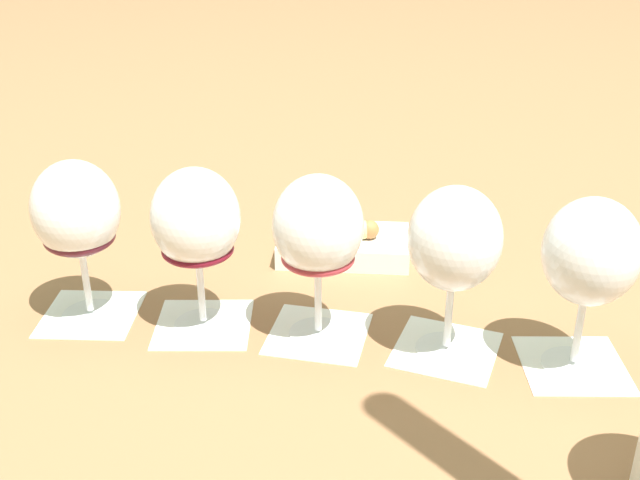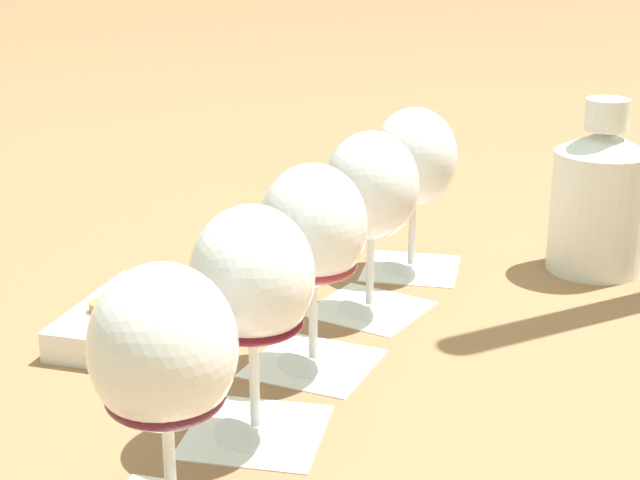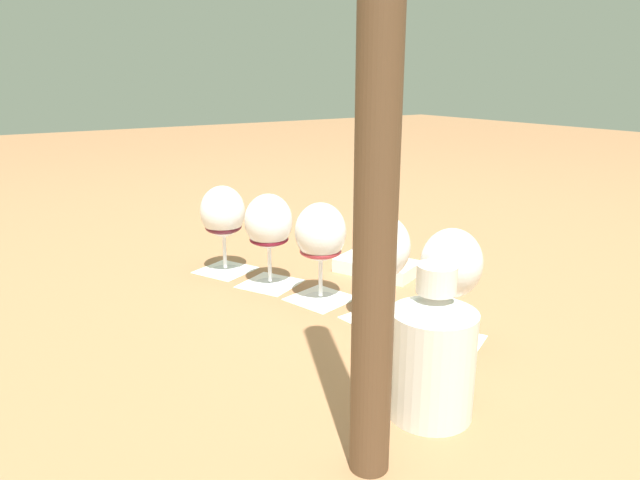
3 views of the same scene
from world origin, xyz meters
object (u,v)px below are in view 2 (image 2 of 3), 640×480
wine_glass_2 (313,233)px  ceramic_vase (599,198)px  wine_glass_0 (414,163)px  wine_glass_4 (164,358)px  wine_glass_3 (252,284)px  snack_dish (130,316)px  wine_glass_1 (371,193)px

wine_glass_2 → ceramic_vase: size_ratio=0.94×
wine_glass_0 → wine_glass_4: 0.56m
wine_glass_0 → ceramic_vase: size_ratio=0.94×
wine_glass_0 → wine_glass_3: same height
wine_glass_4 → wine_glass_2: bearing=-161.7°
snack_dish → wine_glass_2: bearing=107.0°
ceramic_vase → wine_glass_4: bearing=-1.0°
wine_glass_0 → snack_dish: 0.37m
wine_glass_3 → wine_glass_4: size_ratio=1.00×
wine_glass_0 → wine_glass_1: size_ratio=1.00×
wine_glass_1 → wine_glass_0: bearing=-165.4°
wine_glass_0 → snack_dish: (0.33, -0.12, -0.11)m
snack_dish → wine_glass_3: bearing=73.3°
wine_glass_0 → ceramic_vase: (-0.14, 0.17, -0.04)m
ceramic_vase → snack_dish: size_ratio=1.02×
wine_glass_4 → wine_glass_3: bearing=-162.0°
wine_glass_1 → wine_glass_2: (0.14, 0.04, 0.00)m
wine_glass_2 → ceramic_vase: ceramic_vase is taller
wine_glass_0 → wine_glass_2: (0.28, 0.07, 0.00)m
wine_glass_4 → snack_dish: (-0.20, -0.28, -0.11)m
wine_glass_0 → ceramic_vase: bearing=128.7°
wine_glass_0 → wine_glass_2: bearing=14.6°
wine_glass_2 → snack_dish: wine_glass_2 is taller
wine_glass_2 → snack_dish: 0.23m
wine_glass_2 → wine_glass_3: size_ratio=1.00×
ceramic_vase → wine_glass_3: bearing=-5.8°
wine_glass_2 → ceramic_vase: 0.43m
wine_glass_2 → snack_dish: (0.06, -0.19, -0.11)m
snack_dish → wine_glass_0: bearing=160.0°
ceramic_vase → snack_dish: (0.47, -0.29, -0.07)m
wine_glass_4 → ceramic_vase: ceramic_vase is taller
wine_glass_4 → snack_dish: wine_glass_4 is taller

